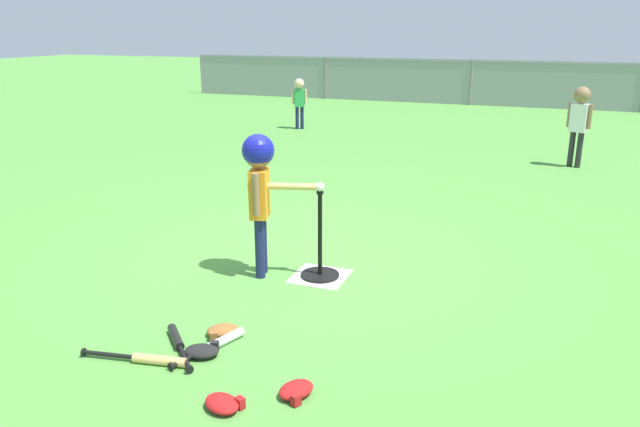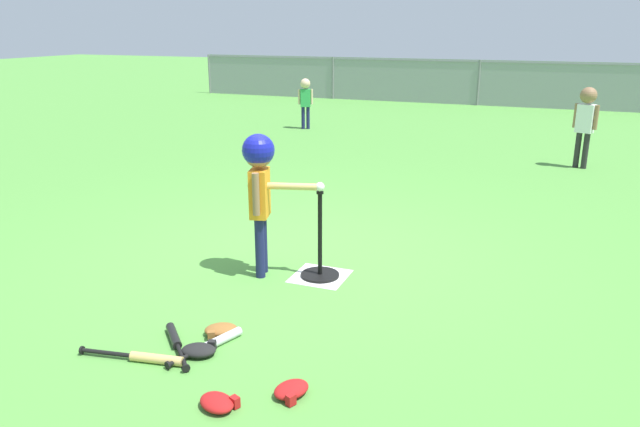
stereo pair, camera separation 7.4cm
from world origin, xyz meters
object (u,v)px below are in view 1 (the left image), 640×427
object	(u,v)px
fielder_deep_right	(299,97)
glove_outfield_drop	(223,403)
baseball_on_tee	(320,187)
spare_bat_silver	(218,343)
fielder_deep_left	(580,116)
batting_tee	(320,263)
glove_by_plate	(223,331)
batter_child	(260,176)
spare_bat_wood	(149,359)
glove_near_bats	(202,351)
spare_bat_black	(178,341)
glove_tossed_aside	(296,390)

from	to	relation	value
fielder_deep_right	glove_outfield_drop	size ratio (longest dim) A/B	3.75
baseball_on_tee	glove_outfield_drop	world-z (taller)	baseball_on_tee
spare_bat_silver	fielder_deep_left	bearing A→B (deg)	70.55
batting_tee	glove_by_plate	bearing A→B (deg)	-102.73
spare_bat_silver	glove_by_plate	xyz separation A→B (m)	(-0.05, 0.15, 0.01)
batter_child	spare_bat_wood	xyz separation A→B (m)	(-0.05, -1.51, -0.82)
baseball_on_tee	glove_near_bats	world-z (taller)	baseball_on_tee
fielder_deep_right	spare_bat_black	xyz separation A→B (m)	(2.54, -8.24, -0.61)
batter_child	spare_bat_silver	xyz separation A→B (m)	(0.25, -1.19, -0.82)
baseball_on_tee	batter_child	size ratio (longest dim) A/B	0.06
glove_by_plate	glove_near_bats	distance (m)	0.28
glove_tossed_aside	glove_near_bats	bearing A→B (deg)	165.52
fielder_deep_left	glove_by_plate	size ratio (longest dim) A/B	4.29
spare_bat_silver	spare_bat_wood	distance (m)	0.44
spare_bat_black	batting_tee	bearing A→B (deg)	71.27
baseball_on_tee	spare_bat_silver	world-z (taller)	baseball_on_tee
glove_by_plate	fielder_deep_right	bearing A→B (deg)	108.94
batting_tee	fielder_deep_right	size ratio (longest dim) A/B	0.74
spare_bat_silver	glove_outfield_drop	world-z (taller)	glove_outfield_drop
fielder_deep_left	glove_near_bats	world-z (taller)	fielder_deep_left
spare_bat_silver	spare_bat_wood	size ratio (longest dim) A/B	0.82
batter_child	baseball_on_tee	bearing A→B (deg)	15.44
glove_by_plate	batting_tee	bearing A→B (deg)	77.27
batting_tee	spare_bat_silver	xyz separation A→B (m)	(-0.21, -1.32, -0.09)
fielder_deep_right	batting_tee	bearing A→B (deg)	-66.25
baseball_on_tee	glove_by_plate	world-z (taller)	baseball_on_tee
fielder_deep_right	baseball_on_tee	bearing A→B (deg)	-66.25
baseball_on_tee	spare_bat_silver	bearing A→B (deg)	-99.10
spare_bat_wood	fielder_deep_left	bearing A→B (deg)	69.12
spare_bat_wood	glove_outfield_drop	bearing A→B (deg)	-20.73
fielder_deep_right	glove_by_plate	distance (m)	8.50
glove_outfield_drop	glove_by_plate	bearing A→B (deg)	119.47
glove_near_bats	spare_bat_wood	bearing A→B (deg)	-143.96
glove_by_plate	spare_bat_silver	bearing A→B (deg)	-70.84
fielder_deep_left	baseball_on_tee	bearing A→B (deg)	-111.94
baseball_on_tee	glove_outfield_drop	bearing A→B (deg)	-85.60
glove_outfield_drop	spare_bat_wood	bearing A→B (deg)	159.27
batter_child	spare_bat_black	distance (m)	1.50
glove_by_plate	glove_near_bats	world-z (taller)	same
batter_child	glove_tossed_aside	size ratio (longest dim) A/B	4.45
batting_tee	spare_bat_wood	xyz separation A→B (m)	(-0.52, -1.64, -0.09)
batting_tee	spare_bat_wood	size ratio (longest dim) A/B	1.06
batter_child	spare_bat_black	xyz separation A→B (m)	(-0.01, -1.26, -0.82)
batter_child	glove_outfield_drop	world-z (taller)	batter_child
glove_near_bats	batter_child	bearing A→B (deg)	99.21
spare_bat_wood	glove_by_plate	xyz separation A→B (m)	(0.25, 0.47, 0.01)
glove_by_plate	glove_near_bats	bearing A→B (deg)	-87.52
baseball_on_tee	spare_bat_black	bearing A→B (deg)	-108.73
batting_tee	spare_bat_black	distance (m)	1.47
spare_bat_silver	spare_bat_wood	world-z (taller)	same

